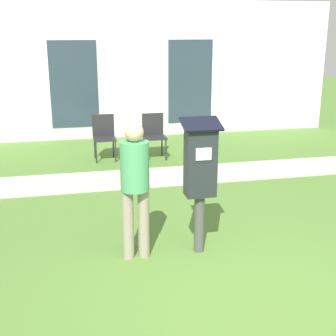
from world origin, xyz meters
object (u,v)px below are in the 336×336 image
outdoor_chair_left (104,133)px  outdoor_chair_middle (154,132)px  person_standing (135,180)px  parking_meter (200,169)px

outdoor_chair_left → outdoor_chair_middle: 1.00m
person_standing → outdoor_chair_middle: (1.05, 4.28, -0.40)m
person_standing → outdoor_chair_left: size_ratio=1.76×
parking_meter → person_standing: 0.75m
outdoor_chair_left → person_standing: bearing=-80.0°
person_standing → outdoor_chair_middle: 4.42m
person_standing → parking_meter: bearing=23.7°
parking_meter → outdoor_chair_left: size_ratio=1.77×
parking_meter → outdoor_chair_left: parking_meter is taller
outdoor_chair_left → outdoor_chair_middle: same height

